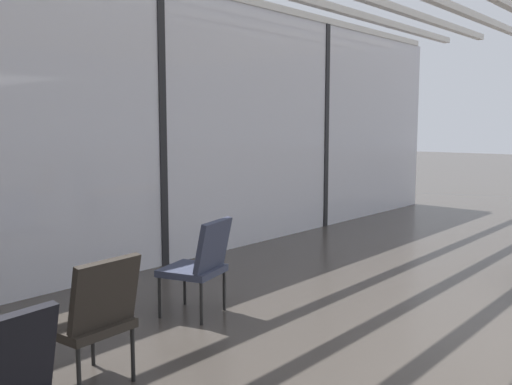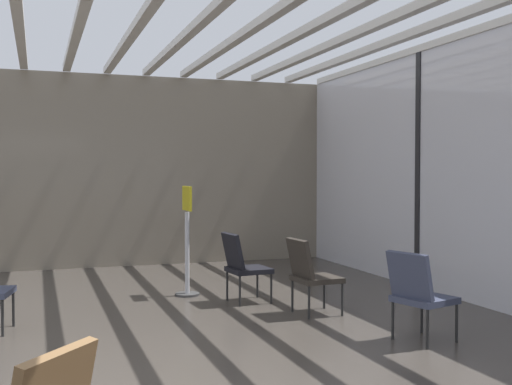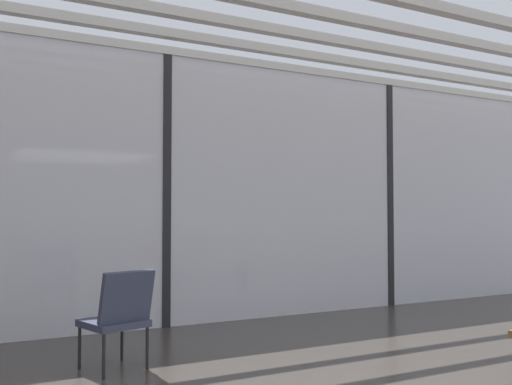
{
  "view_description": "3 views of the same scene",
  "coord_description": "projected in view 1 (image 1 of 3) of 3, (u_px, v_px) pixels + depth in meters",
  "views": [
    {
      "loc": [
        -4.43,
        -0.02,
        1.69
      ],
      "look_at": [
        -0.21,
        3.54,
        1.03
      ],
      "focal_mm": 39.95,
      "sensor_mm": 36.0,
      "label": 1
    },
    {
      "loc": [
        4.12,
        0.1,
        1.61
      ],
      "look_at": [
        -1.85,
        2.18,
        1.42
      ],
      "focal_mm": 44.31,
      "sensor_mm": 36.0,
      "label": 2
    },
    {
      "loc": [
        -2.3,
        -1.42,
        1.35
      ],
      "look_at": [
        -0.25,
        2.41,
        1.52
      ],
      "focal_mm": 40.09,
      "sensor_mm": 36.0,
      "label": 3
    }
  ],
  "objects": [
    {
      "name": "window_mullion_2",
      "position": [
        324.0,
        127.0,
        9.37
      ],
      "size": [
        0.1,
        0.12,
        3.3
      ],
      "primitive_type": "cube",
      "color": "black",
      "rests_on": "ground"
    },
    {
      "name": "glass_curtain_wall",
      "position": [
        160.0,
        128.0,
        6.71
      ],
      "size": [
        14.0,
        0.08,
        3.3
      ],
      "primitive_type": "cube",
      "color": "silver",
      "rests_on": "ground"
    },
    {
      "name": "lounge_chair_4",
      "position": [
        93.0,
        314.0,
        3.62
      ],
      "size": [
        0.51,
        0.55,
        0.87
      ],
      "rotation": [
        0.0,
        0.0,
        3.2
      ],
      "color": "#28231E",
      "rests_on": "ground"
    },
    {
      "name": "window_mullion_1",
      "position": [
        160.0,
        128.0,
        6.71
      ],
      "size": [
        0.1,
        0.12,
        3.3
      ],
      "primitive_type": "cube",
      "color": "black",
      "rests_on": "ground"
    },
    {
      "name": "lounge_chair_5",
      "position": [
        201.0,
        261.0,
        5.01
      ],
      "size": [
        0.61,
        0.64,
        0.87
      ],
      "rotation": [
        0.0,
        0.0,
        3.42
      ],
      "color": "#33384C",
      "rests_on": "ground"
    }
  ]
}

